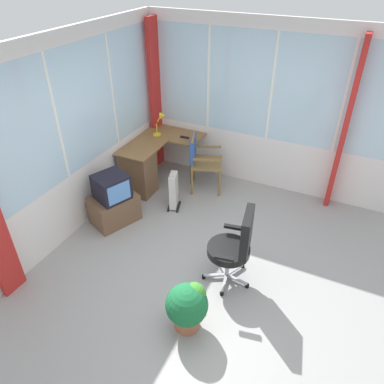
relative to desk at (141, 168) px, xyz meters
The scene contains 13 objects.
ground 2.14m from the desk, 125.61° to the right, with size 5.48×5.03×0.06m, color gray.
north_window_panel 1.55m from the desk, 164.35° to the left, with size 4.48×0.07×2.60m.
east_window_panel 2.19m from the desk, 58.34° to the right, with size 0.07×4.03×2.60m.
curtain_corner 1.27m from the desk, 12.95° to the left, with size 0.28×0.07×2.50m, color red.
curtain_east_far 3.09m from the desk, 70.96° to the right, with size 0.28×0.07×2.50m, color red.
desk is the anchor object (origin of this frame).
desk_lamp 0.87m from the desk, ahead, with size 0.23×0.20×0.38m.
tv_remote 0.88m from the desk, 33.55° to the right, with size 0.04×0.15×0.02m, color black.
wooden_armchair 0.95m from the desk, 59.89° to the right, with size 0.62×0.62×0.92m.
office_chair 2.36m from the desk, 120.84° to the right, with size 0.62×0.57×1.01m.
tv_on_stand 0.88m from the desk, behind, with size 0.76×0.65×0.77m.
space_heater 0.72m from the desk, 105.70° to the right, with size 0.33×0.24×0.60m.
potted_plant 2.73m from the desk, 138.19° to the right, with size 0.44×0.44×0.56m.
Camera 1 is at (-3.00, -1.20, 3.37)m, focal length 34.18 mm.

